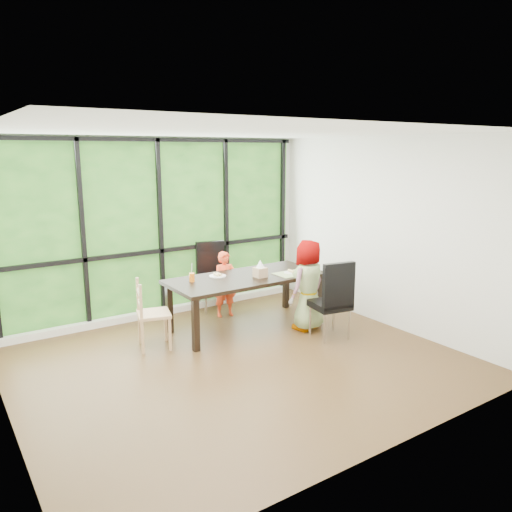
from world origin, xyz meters
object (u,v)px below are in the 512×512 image
chair_end_beech (154,314)px  green_cup (309,267)px  child_older (307,285)px  chair_interior_leather (330,299)px  plate_far (218,276)px  tissue_box (260,272)px  child_toddler (225,284)px  white_mug (303,264)px  plate_near (291,273)px  dining_table (246,302)px  chair_window_leather (214,277)px  orange_cup (192,277)px

chair_end_beech → green_cup: bearing=-81.5°
child_older → chair_interior_leather: bearing=83.7°
plate_far → tissue_box: tissue_box is taller
chair_interior_leather → child_older: size_ratio=0.84×
child_toddler → tissue_box: bearing=-68.8°
child_toddler → plate_far: (-0.34, -0.38, 0.25)m
chair_interior_leather → white_mug: size_ratio=12.79×
tissue_box → plate_near: bearing=-6.9°
chair_interior_leather → tissue_box: size_ratio=6.78×
dining_table → white_mug: (1.06, 0.03, 0.42)m
chair_interior_leather → green_cup: bearing=-97.3°
plate_near → green_cup: bearing=-11.8°
chair_end_beech → plate_near: 2.08m
child_older → plate_near: size_ratio=6.14×
chair_window_leather → orange_cup: bearing=-121.7°
chair_window_leather → white_mug: chair_window_leather is taller
orange_cup → dining_table: bearing=-12.5°
plate_near → tissue_box: 0.51m
plate_near → chair_end_beech: bearing=173.9°
chair_end_beech → green_cup: 2.38m
chair_window_leather → chair_interior_leather: (0.71, -1.92, 0.00)m
dining_table → green_cup: bearing=-15.8°
child_older → plate_near: child_older is taller
tissue_box → chair_end_beech: bearing=174.1°
dining_table → child_toddler: (0.00, 0.60, 0.13)m
dining_table → chair_end_beech: size_ratio=2.48×
chair_window_leather → green_cup: 1.55m
chair_end_beech → orange_cup: bearing=-61.0°
plate_near → white_mug: size_ratio=2.48×
green_cup → white_mug: (0.12, 0.30, -0.02)m
dining_table → white_mug: white_mug is taller
plate_far → orange_cup: bearing=-173.9°
chair_window_leather → child_toddler: chair_window_leather is taller
chair_end_beech → plate_far: size_ratio=3.74×
chair_interior_leather → child_older: (-0.05, 0.42, 0.10)m
chair_window_leather → orange_cup: (-0.77, -0.77, 0.27)m
white_mug → tissue_box: (-0.91, -0.18, 0.03)m
plate_far → chair_interior_leather: bearing=-48.6°
chair_window_leather → green_cup: (0.93, -1.21, 0.27)m
child_older → white_mug: bearing=-136.9°
dining_table → white_mug: size_ratio=26.44×
chair_window_leather → chair_interior_leather: size_ratio=1.00×
chair_interior_leather → child_toddler: 1.73m
child_older → plate_near: bearing=-100.7°
child_toddler → plate_near: size_ratio=4.80×
chair_interior_leather → child_toddler: chair_interior_leather is taller
tissue_box → chair_interior_leather: bearing=-55.9°
chair_interior_leather → orange_cup: size_ratio=9.15×
plate_far → tissue_box: size_ratio=1.51×
child_toddler → chair_window_leather: bearing=100.3°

